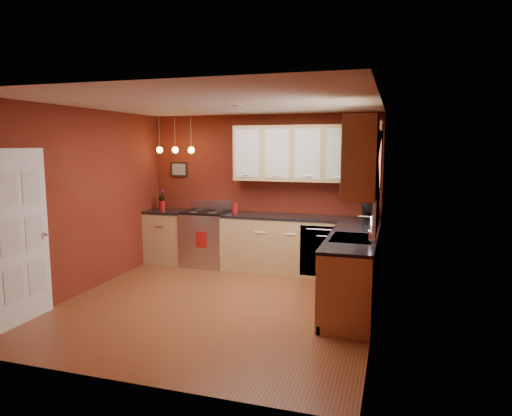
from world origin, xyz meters
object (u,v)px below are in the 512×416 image
(coffee_maker, at_px, (368,211))
(red_canister, at_px, (235,208))
(gas_range, at_px, (206,238))
(sink, at_px, (352,240))
(soap_pump, at_px, (372,234))

(coffee_maker, bearing_deg, red_canister, 176.52)
(gas_range, relative_size, sink, 1.59)
(coffee_maker, xyz_separation_m, soap_pump, (0.16, -1.78, -0.02))
(soap_pump, bearing_deg, sink, 142.68)
(red_canister, xyz_separation_m, soap_pump, (2.37, -1.78, 0.01))
(gas_range, distance_m, sink, 3.05)
(sink, distance_m, coffee_maker, 1.60)
(sink, relative_size, coffee_maker, 2.76)
(sink, bearing_deg, gas_range, 150.22)
(red_canister, relative_size, coffee_maker, 0.66)
(coffee_maker, bearing_deg, sink, -96.71)
(sink, bearing_deg, red_canister, 143.18)
(red_canister, bearing_deg, sink, -36.82)
(gas_range, relative_size, red_canister, 6.59)
(gas_range, height_order, coffee_maker, coffee_maker)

